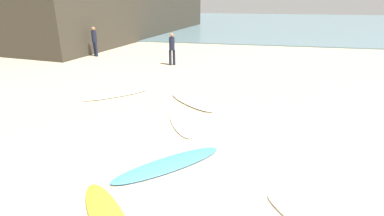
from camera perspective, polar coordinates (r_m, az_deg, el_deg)
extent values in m
cube|color=slate|center=(42.29, 10.50, 15.81)|extent=(120.00, 40.00, 0.08)
ellipsoid|color=#4693E3|center=(6.41, -4.48, -10.63)|extent=(2.18, 2.23, 0.08)
ellipsoid|color=white|center=(8.42, -1.96, -2.64)|extent=(1.45, 2.21, 0.07)
ellipsoid|color=silver|center=(11.08, -14.20, 2.53)|extent=(2.06, 2.08, 0.07)
ellipsoid|color=silver|center=(9.97, -0.09, 1.23)|extent=(2.02, 1.97, 0.09)
cylinder|color=#191E33|center=(18.70, -17.82, 10.58)|extent=(0.14, 0.14, 0.81)
cylinder|color=#191E33|center=(18.88, -18.07, 10.64)|extent=(0.14, 0.14, 0.81)
cylinder|color=#191E33|center=(18.69, -18.20, 12.83)|extent=(0.39, 0.39, 0.67)
sphere|color=#9E7051|center=(18.64, -18.35, 14.18)|extent=(0.22, 0.22, 0.22)
cylinder|color=#191E33|center=(15.59, -3.45, 9.61)|extent=(0.14, 0.14, 0.77)
cylinder|color=#191E33|center=(15.55, -4.18, 9.56)|extent=(0.14, 0.14, 0.77)
cylinder|color=#191E33|center=(15.45, -3.88, 12.16)|extent=(0.38, 0.38, 0.64)
sphere|color=#9E7051|center=(15.40, -3.92, 13.73)|extent=(0.21, 0.21, 0.21)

